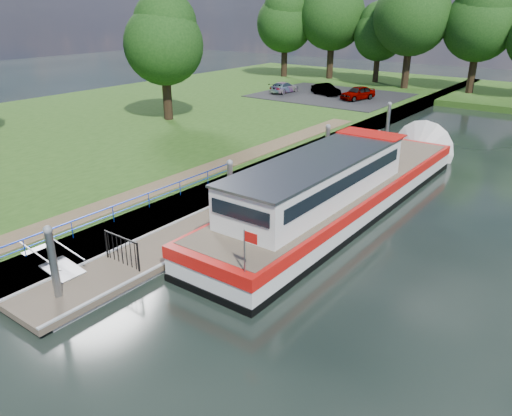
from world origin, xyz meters
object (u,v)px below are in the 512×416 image
Objects in this scene: barge at (347,187)px; car_b at (326,89)px; car_a at (358,93)px; car_c at (284,87)px; pontoon at (284,190)px.

car_b is at bearing 121.51° from barge.
car_a reaches higher than car_b.
barge is 26.45m from car_a.
barge is at bearing -48.17° from car_a.
car_c is at bearing 127.25° from car_b.
barge reaches higher than car_b.
car_a reaches higher than car_c.
car_c is (-15.66, 23.33, 1.21)m from pontoon.
pontoon is 27.16m from car_b.
car_b is (-11.40, 24.62, 1.22)m from pontoon.
car_b is (-3.80, 0.50, -0.08)m from car_a.
car_a is (-7.60, 24.11, 1.30)m from pontoon.
car_b reaches higher than car_c.
pontoon is at bearing -177.48° from barge.
barge is (3.60, 0.16, 0.90)m from pontoon.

